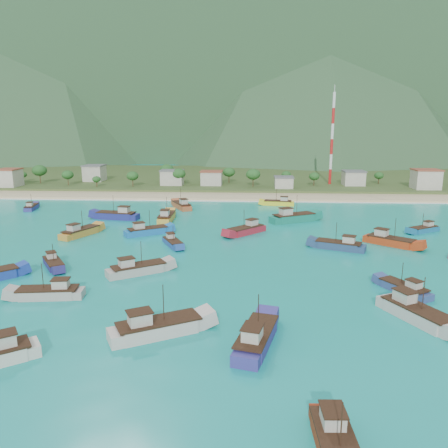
# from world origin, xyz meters

# --- Properties ---
(ground) EXTENTS (600.00, 600.00, 0.00)m
(ground) POSITION_xyz_m (0.00, 0.00, 0.00)
(ground) COLOR #0C8186
(ground) RESTS_ON ground
(beach) EXTENTS (400.00, 18.00, 1.20)m
(beach) POSITION_xyz_m (0.00, 79.00, 0.00)
(beach) COLOR beige
(beach) RESTS_ON ground
(land) EXTENTS (400.00, 110.00, 2.40)m
(land) POSITION_xyz_m (0.00, 140.00, 0.00)
(land) COLOR #385123
(land) RESTS_ON ground
(surf_line) EXTENTS (400.00, 2.50, 0.08)m
(surf_line) POSITION_xyz_m (0.00, 69.50, 0.00)
(surf_line) COLOR white
(surf_line) RESTS_ON ground
(mountains) EXTENTS (1520.00, 440.00, 260.00)m
(mountains) POSITION_xyz_m (-18.31, 403.81, 106.83)
(mountains) COLOR slate
(mountains) RESTS_ON ground
(village) EXTENTS (214.98, 30.66, 7.68)m
(village) POSITION_xyz_m (10.91, 101.74, 4.81)
(village) COLOR beige
(village) RESTS_ON ground
(vegetation) EXTENTS (274.54, 25.73, 9.08)m
(vegetation) POSITION_xyz_m (-3.33, 103.56, 5.28)
(vegetation) COLOR #235623
(vegetation) RESTS_ON ground
(radio_tower) EXTENTS (1.20, 1.20, 39.91)m
(radio_tower) POSITION_xyz_m (43.22, 108.00, 21.55)
(radio_tower) COLOR red
(radio_tower) RESTS_ON ground
(boat_2) EXTENTS (3.91, 12.46, 7.32)m
(boat_2) POSITION_xyz_m (-17.26, 34.44, 0.94)
(boat_2) COLOR gold
(boat_2) RESTS_ON ground
(boat_3) EXTENTS (14.28, 10.14, 8.25)m
(boat_3) POSITION_xyz_m (19.99, 35.37, 1.11)
(boat_3) COLOR #12755F
(boat_3) RESTS_ON ground
(boat_4) EXTENTS (11.02, 4.48, 6.33)m
(boat_4) POSITION_xyz_m (-25.41, -25.02, 0.76)
(boat_4) COLOR #A89F98
(boat_4) RESTS_ON ground
(boat_5) EXTENTS (8.87, 12.56, 7.25)m
(boat_5) POSITION_xyz_m (31.50, -29.88, 0.93)
(boat_5) COLOR #BEB3AC
(boat_5) RESTS_ON ground
(boat_6) EXTENTS (11.35, 9.02, 6.71)m
(boat_6) POSITION_xyz_m (-13.99, -12.46, 0.83)
(boat_6) COLOR #A9A199
(boat_6) RESTS_ON ground
(boat_7) EXTENTS (7.31, 9.40, 5.53)m
(boat_7) POSITION_xyz_m (33.48, -19.29, 0.61)
(boat_7) COLOR navy
(boat_7) RESTS_ON ground
(boat_9) EXTENTS (12.83, 9.30, 7.44)m
(boat_9) POSITION_xyz_m (-5.07, -36.78, 0.96)
(boat_9) COLOR beige
(boat_9) RESTS_ON ground
(boat_12) EXTENTS (10.87, 4.38, 6.24)m
(boat_12) POSITION_xyz_m (17.40, 61.97, 0.74)
(boat_12) COLOR yellow
(boat_12) RESTS_ON ground
(boat_14) EXTENTS (4.64, 9.65, 5.49)m
(boat_14) POSITION_xyz_m (-65.88, 49.45, 0.60)
(boat_14) COLOR navy
(boat_14) RESTS_ON ground
(boat_17) EXTENTS (11.31, 8.77, 6.65)m
(boat_17) POSITION_xyz_m (-19.26, 17.83, 0.82)
(boat_17) COLOR #1663AF
(boat_17) RESTS_ON ground
(boat_19) EXTENTS (11.64, 7.35, 6.63)m
(boat_19) POSITION_xyz_m (27.74, 6.82, 0.81)
(boat_19) COLOR navy
(boat_19) RESTS_ON ground
(boat_20) EXTENTS (7.76, 11.96, 6.83)m
(boat_20) POSITION_xyz_m (-35.92, 15.46, 0.85)
(boat_20) COLOR #C2822C
(boat_20) RESTS_ON ground
(boat_21) EXTENTS (6.36, 12.43, 7.05)m
(boat_21) POSITION_xyz_m (8.21, -38.86, 0.89)
(boat_21) COLOR navy
(boat_21) RESTS_ON ground
(boat_23) EXTENTS (13.37, 5.67, 7.66)m
(boat_23) POSITION_xyz_m (-32.60, 36.08, 1.00)
(boat_23) COLOR navy
(boat_23) RESTS_ON ground
(boat_24) EXTENTS (8.44, 12.14, 6.99)m
(boat_24) POSITION_xyz_m (-15.78, 54.17, 0.88)
(boat_24) COLOR #AC512C
(boat_24) RESTS_ON ground
(boat_25) EXTENTS (6.37, 9.09, 5.24)m
(boat_25) POSITION_xyz_m (-10.82, 7.94, 0.56)
(boat_25) COLOR #234894
(boat_25) RESTS_ON ground
(boat_26) EXTENTS (9.33, 7.22, 5.48)m
(boat_26) POSITION_xyz_m (53.41, 24.88, 0.60)
(boat_26) COLOR #166290
(boat_26) RESTS_ON ground
(boat_27) EXTENTS (10.46, 10.85, 6.88)m
(boat_27) POSITION_xyz_m (6.43, 20.29, 0.86)
(boat_27) COLOR #A51F2E
(boat_27) RESTS_ON ground
(boat_28) EXTENTS (11.47, 10.16, 7.02)m
(boat_28) POSITION_xyz_m (40.41, 11.15, 0.88)
(boat_28) COLOR #B13514
(boat_28) RESTS_ON ground
(boat_29) EXTENTS (7.36, 8.96, 5.35)m
(boat_29) POSITION_xyz_m (-31.83, -9.32, 0.58)
(boat_29) COLOR navy
(boat_29) RESTS_ON ground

